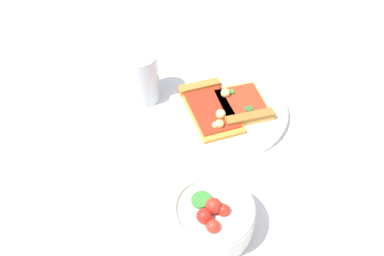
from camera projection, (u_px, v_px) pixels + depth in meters
name	position (u px, v px, depth m)	size (l,w,h in m)	color
ground_plane	(224.00, 117.00, 0.87)	(2.40, 2.40, 0.00)	silver
plate	(227.00, 111.00, 0.87)	(0.24, 0.24, 0.01)	white
pizza_slice_near	(243.00, 106.00, 0.86)	(0.13, 0.14, 0.03)	#E5B256
pizza_slice_far	(210.00, 107.00, 0.86)	(0.14, 0.18, 0.03)	gold
salad_bowl	(213.00, 216.00, 0.67)	(0.13, 0.13, 0.07)	white
soda_glass	(141.00, 77.00, 0.87)	(0.07, 0.07, 0.11)	silver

